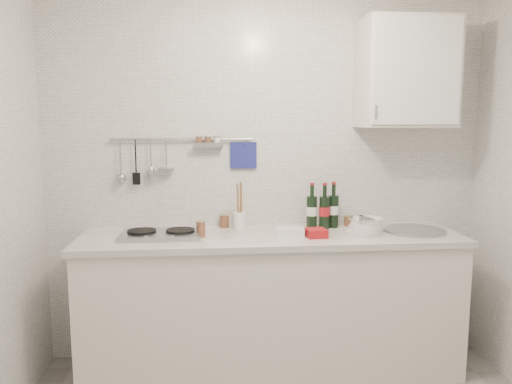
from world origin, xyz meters
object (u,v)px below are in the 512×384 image
at_px(plate_stack_sink, 366,226).
at_px(utensil_crock, 240,219).
at_px(plate_stack_hob, 172,233).
at_px(wall_cabinet, 406,73).
at_px(wine_bottles, 323,206).

distance_m(plate_stack_sink, utensil_crock, 0.83).
bearing_deg(utensil_crock, plate_stack_sink, -11.61).
bearing_deg(plate_stack_hob, wall_cabinet, 3.10).
relative_size(wall_cabinet, wine_bottles, 2.26).
height_order(wall_cabinet, plate_stack_sink, wall_cabinet).
bearing_deg(plate_stack_hob, wine_bottles, 6.59).
distance_m(wall_cabinet, plate_stack_sink, 1.03).
xyz_separation_m(wine_bottles, utensil_crock, (-0.57, -0.01, -0.08)).
relative_size(plate_stack_sink, utensil_crock, 0.76).
bearing_deg(wall_cabinet, plate_stack_hob, -176.90).
xyz_separation_m(wall_cabinet, wine_bottles, (-0.53, 0.03, -0.87)).
distance_m(wall_cabinet, plate_stack_hob, 1.84).
bearing_deg(plate_stack_hob, utensil_crock, 13.76).
relative_size(wall_cabinet, plate_stack_sink, 2.80).
height_order(plate_stack_hob, wine_bottles, wine_bottles).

